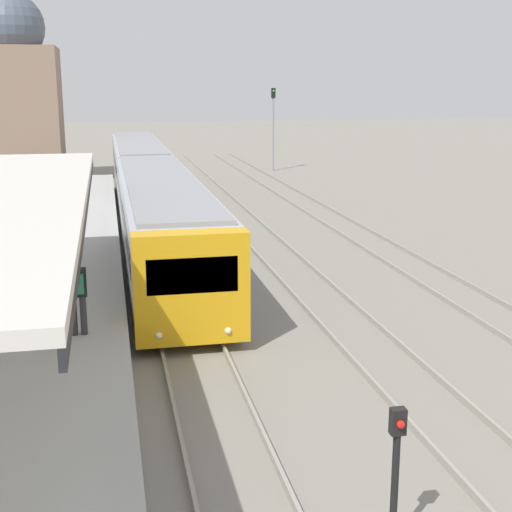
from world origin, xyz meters
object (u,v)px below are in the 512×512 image
(train_near, at_px, (148,185))
(person_on_platform, at_px, (77,291))
(signal_mast_far, at_px, (273,120))
(signal_post_near, at_px, (396,463))

(train_near, bearing_deg, person_on_platform, -98.00)
(train_near, bearing_deg, signal_mast_far, 60.68)
(person_on_platform, bearing_deg, signal_post_near, -58.35)
(train_near, distance_m, signal_post_near, 24.70)
(person_on_platform, xyz_separation_m, signal_mast_far, (12.48, 35.50, 1.75))
(person_on_platform, relative_size, signal_post_near, 0.83)
(person_on_platform, distance_m, train_near, 17.89)
(train_near, distance_m, signal_mast_far, 20.50)
(person_on_platform, relative_size, train_near, 0.05)
(train_near, height_order, signal_mast_far, signal_mast_far)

